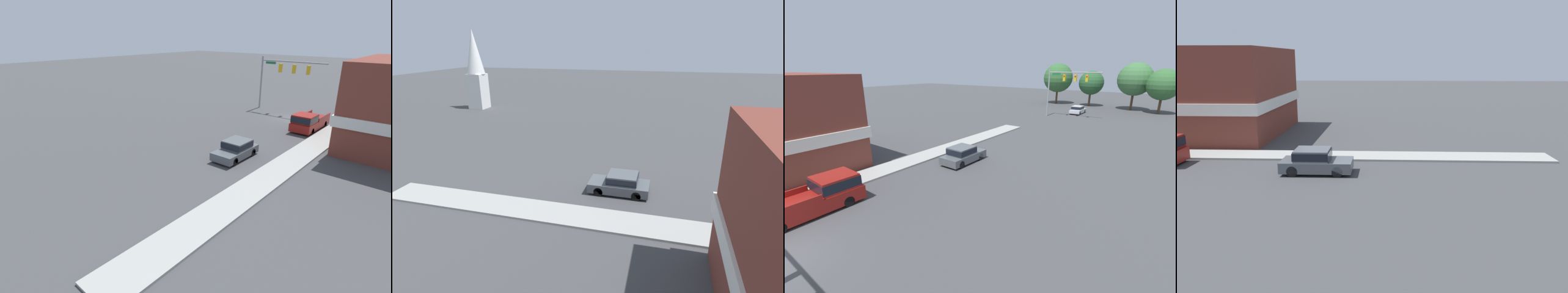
{
  "view_description": "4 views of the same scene",
  "coord_description": "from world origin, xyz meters",
  "views": [
    {
      "loc": [
        -14.61,
        34.07,
        9.77
      ],
      "look_at": [
        -0.85,
        18.3,
        1.87
      ],
      "focal_mm": 28.0,
      "sensor_mm": 36.0,
      "label": 1
    },
    {
      "loc": [
        -21.41,
        11.55,
        10.24
      ],
      "look_at": [
        -0.9,
        16.97,
        3.0
      ],
      "focal_mm": 28.0,
      "sensor_mm": 36.0,
      "label": 2
    },
    {
      "loc": [
        12.74,
        -2.35,
        8.13
      ],
      "look_at": [
        0.88,
        13.36,
        2.2
      ],
      "focal_mm": 24.0,
      "sensor_mm": 36.0,
      "label": 3
    },
    {
      "loc": [
        20.19,
        18.63,
        6.77
      ],
      "look_at": [
        -0.18,
        17.84,
        2.04
      ],
      "focal_mm": 35.0,
      "sensor_mm": 36.0,
      "label": 4
    }
  ],
  "objects": [
    {
      "name": "church_steeple",
      "position": [
        22.21,
        41.55,
        6.44
      ],
      "size": [
        2.79,
        2.79,
        12.3
      ],
      "color": "white",
      "rests_on": "ground"
    },
    {
      "name": "car_lead",
      "position": [
        -1.79,
        14.33,
        0.77
      ],
      "size": [
        1.95,
        4.26,
        1.49
      ],
      "color": "black",
      "rests_on": "ground"
    }
  ]
}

